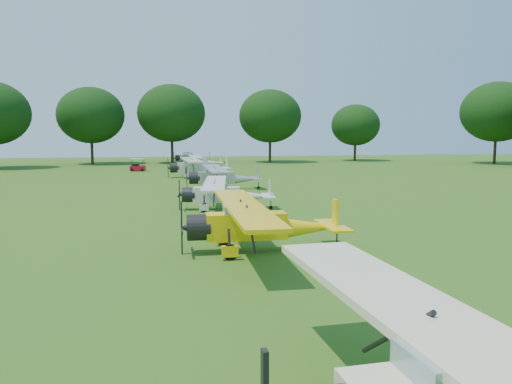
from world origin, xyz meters
The scene contains 9 objects.
ground centered at (0.00, 0.00, 0.00)m, with size 160.00×160.00×0.00m, color #2F4D13.
tree_belt centered at (3.57, 0.16, 8.03)m, with size 137.36×130.27×14.52m.
aircraft_2 centered at (-0.23, -6.96, 1.26)m, with size 6.84×10.87×2.15m.
aircraft_3 centered at (-0.20, 4.62, 1.13)m, with size 6.20×9.83×1.93m.
aircraft_4 centered at (1.08, 16.13, 1.21)m, with size 6.58×10.45×2.07m.
aircraft_5 centered at (-0.10, 28.88, 1.28)m, with size 6.99×11.11×2.19m.
aircraft_6 centered at (1.20, 41.98, 1.12)m, with size 6.11×9.70×1.92m.
aircraft_7 centered at (0.86, 53.96, 1.12)m, with size 6.10×9.69×1.92m.
golf_cart centered at (-7.02, 39.42, 0.54)m, with size 2.05×1.45×1.61m.
Camera 1 is at (-4.14, -26.74, 4.82)m, focal length 35.00 mm.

